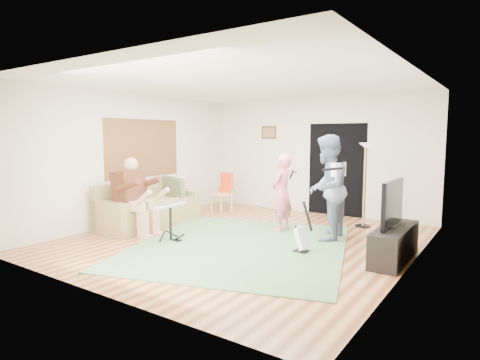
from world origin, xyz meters
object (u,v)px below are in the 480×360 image
Objects in this scene: drum_kit at (171,224)px; tv_cabinet at (394,244)px; singer at (282,193)px; guitarist at (327,188)px; torchiere_lamp at (365,170)px; dining_chair at (222,198)px; sofa at (147,210)px; television at (393,203)px; guitar_spare at (302,238)px.

drum_kit is 3.65m from tv_cabinet.
singer is 0.80× the size of guitarist.
drum_kit reaches higher than tv_cabinet.
torchiere_lamp is 1.80× the size of dining_chair.
guitarist reaches higher than dining_chair.
sofa is 2.33× the size of dining_chair.
sofa is 4.79m from television.
guitar_spare is 1.35m from tv_cabinet.
guitarist is 1.84× the size of television.
sofa is at bearing -148.28° from torchiere_lamp.
sofa is at bearing -92.34° from dining_chair.
guitar_spare is at bearing 16.19° from drum_kit.
singer is 2.33m from dining_chair.
guitarist is at bearing -8.98° from dining_chair.
tv_cabinet is (4.36, -1.62, -0.08)m from dining_chair.
tv_cabinet is at bearing 71.70° from singer.
torchiere_lamp is (3.74, 2.31, 0.86)m from sofa.
guitarist is at bearing 155.66° from television.
singer is (1.25, 1.73, 0.44)m from drum_kit.
torchiere_lamp is at bearing 162.90° from guitarist.
sofa is at bearing -175.46° from tv_cabinet.
singer reaches higher than drum_kit.
guitarist is at bearing 15.03° from sofa.
sofa is at bearing -67.88° from singer.
dining_chair is (-2.11, 0.92, -0.40)m from singer.
drum_kit is at bearing -62.02° from dining_chair.
drum_kit is 0.73× the size of dining_chair.
guitar_spare is 0.88× the size of dining_chair.
sofa reaches higher than drum_kit.
torchiere_lamp is at bearing 31.72° from sofa.
tv_cabinet is (1.29, 0.39, 0.02)m from guitar_spare.
drum_kit is 0.68× the size of television.
guitarist is at bearing 80.63° from singer.
guitarist reaches higher than guitar_spare.
drum_kit is 0.37× the size of guitarist.
sofa is 2.80m from singer.
television is at bearing 4.59° from sofa.
dining_chair is (-3.30, -0.31, -0.82)m from torchiere_lamp.
drum_kit is 0.49× the size of tv_cabinet.
singer reaches higher than sofa.
singer is (2.55, 1.08, 0.45)m from sofa.
guitar_spare is 3.67m from dining_chair.
sofa is 1.29× the size of torchiere_lamp.
guitarist is 1.97× the size of dining_chair.
guitar_spare is at bearing -0.15° from sofa.
drum_kit is at bearing -163.59° from tv_cabinet.
guitarist is at bearing 35.77° from drum_kit.
guitarist is 1.10× the size of torchiere_lamp.
sofa is at bearing 179.85° from guitar_spare.
tv_cabinet is (1.06, -1.93, -0.90)m from torchiere_lamp.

